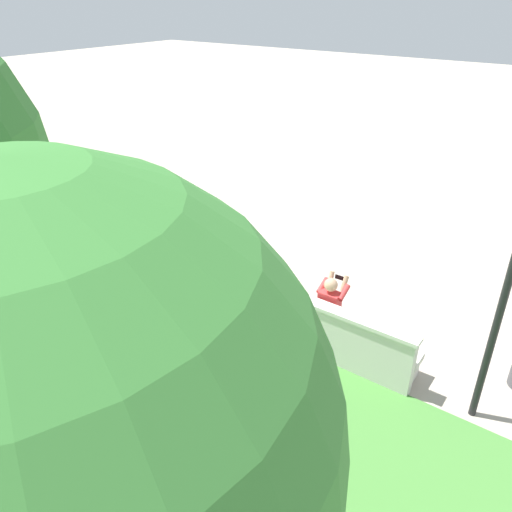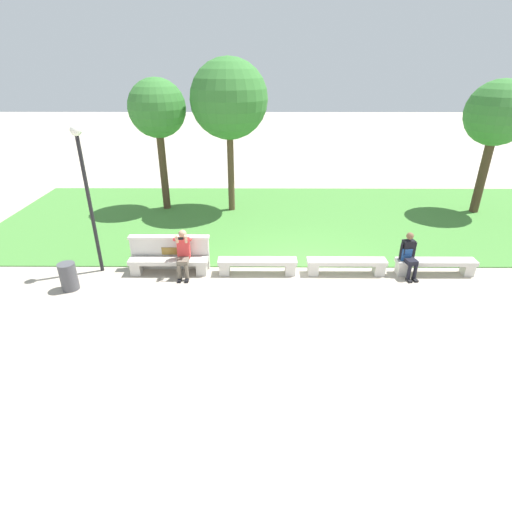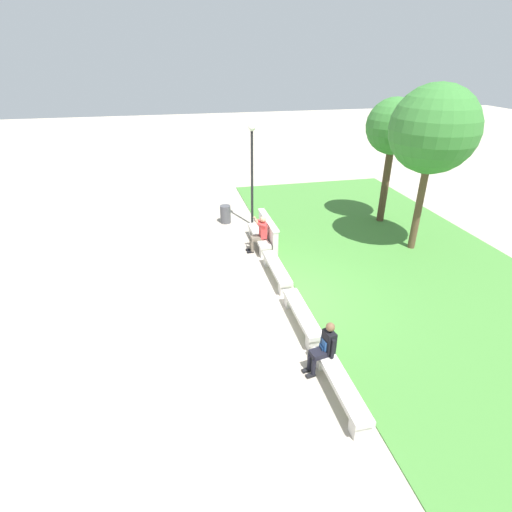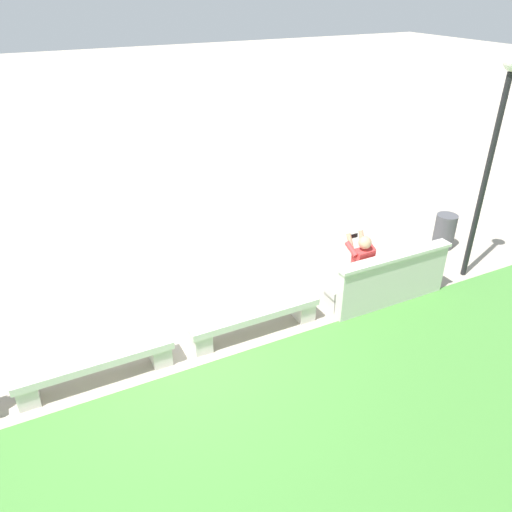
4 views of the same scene
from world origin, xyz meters
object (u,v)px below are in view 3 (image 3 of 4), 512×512
person_photographer (260,232)px  bench_mid (302,315)px  person_distant (324,346)px  tree_left_background (394,128)px  backpack (326,346)px  lamp_post (252,162)px  trash_bin (225,214)px  bench_main (259,237)px  bench_far (341,385)px  bench_near (277,270)px  tree_behind_wall (434,130)px

person_photographer → bench_mid: bearing=1.0°
person_distant → tree_left_background: (-7.93, 5.64, 3.17)m
backpack → lamp_post: size_ratio=0.11×
bench_mid → trash_bin: 7.53m
bench_main → bench_far: size_ratio=1.00×
bench_main → tree_left_background: size_ratio=0.45×
bench_mid → person_distant: (1.68, -0.06, 0.36)m
tree_left_background → bench_near: bearing=-56.2°
backpack → tree_behind_wall: tree_behind_wall is taller
person_distant → bench_mid: bearing=177.8°
bench_mid → backpack: backpack is taller
lamp_post → tree_left_background: bearing=81.9°
tree_left_background → backpack: bearing=-35.3°
backpack → trash_bin: (-9.10, -0.89, -0.25)m
bench_near → bench_far: (5.03, 0.00, 0.00)m
bench_main → bench_mid: (5.03, 0.00, 0.00)m
bench_mid → tree_behind_wall: 7.55m
trash_bin → lamp_post: bearing=66.1°
bench_mid → backpack: 1.66m
bench_far → lamp_post: lamp_post is taller
bench_far → person_photographer: bearing=-179.4°
backpack → bench_near: bearing=-179.9°
bench_main → trash_bin: size_ratio=2.96×
bench_far → tree_left_background: tree_left_background is taller
tree_behind_wall → lamp_post: bearing=-123.4°
person_distant → backpack: 0.10m
person_photographer → trash_bin: size_ratio=1.76×
bench_mid → tree_behind_wall: size_ratio=0.39×
backpack → person_distant: bearing=-50.7°
bench_near → person_distant: (4.20, -0.06, 0.36)m
bench_far → bench_mid: bearing=180.0°
bench_mid → tree_behind_wall: bearing=123.4°
person_photographer → person_distant: 6.25m
bench_near → lamp_post: (-4.50, 0.17, 2.33)m
person_distant → tree_behind_wall: tree_behind_wall is taller
bench_far → lamp_post: bearing=179.0°
bench_far → tree_left_background: 10.96m
tree_behind_wall → person_photographer: bearing=-100.4°
bench_far → trash_bin: (-9.99, -0.88, 0.07)m
person_photographer → backpack: size_ratio=3.08×
bench_near → bench_far: 5.03m
bench_main → backpack: 6.66m
bench_main → lamp_post: 3.07m
bench_far → tree_behind_wall: bearing=138.4°
tree_behind_wall → backpack: bearing=-46.1°
lamp_post → bench_main: bearing=-4.8°
person_distant → backpack: person_distant is taller
person_distant → backpack: bearing=129.3°
bench_near → lamp_post: bearing=177.9°
person_photographer → bench_main: bearing=170.4°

